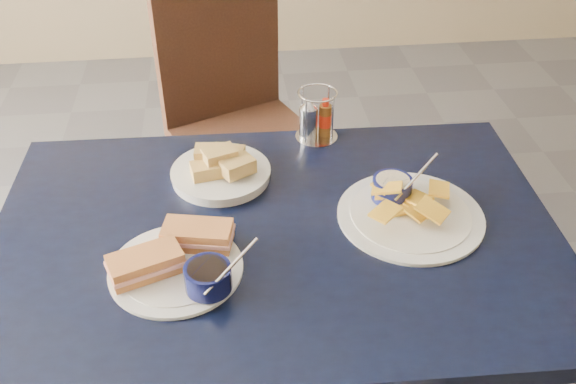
{
  "coord_description": "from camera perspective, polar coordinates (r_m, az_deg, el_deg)",
  "views": [
    {
      "loc": [
        -0.34,
        -1.11,
        1.64
      ],
      "look_at": [
        -0.22,
        -0.02,
        0.82
      ],
      "focal_mm": 40.0,
      "sensor_mm": 36.0,
      "label": 1
    }
  ],
  "objects": [
    {
      "name": "dining_table",
      "position": [
        1.42,
        -1.03,
        -5.44
      ],
      "size": [
        1.24,
        0.85,
        0.75
      ],
      "color": "black",
      "rests_on": "ground"
    },
    {
      "name": "chair_far",
      "position": [
        2.26,
        -3.91,
        7.57
      ],
      "size": [
        0.58,
        0.58,
        0.94
      ],
      "color": "#321A10",
      "rests_on": "ground"
    },
    {
      "name": "sandwich_plate",
      "position": [
        1.29,
        -9.55,
        -6.03
      ],
      "size": [
        0.3,
        0.27,
        0.12
      ],
      "color": "white",
      "rests_on": "dining_table"
    },
    {
      "name": "plantain_plate",
      "position": [
        1.44,
        10.37,
        -1.26
      ],
      "size": [
        0.32,
        0.32,
        0.12
      ],
      "color": "white",
      "rests_on": "dining_table"
    },
    {
      "name": "bread_basket",
      "position": [
        1.52,
        -5.99,
        2.03
      ],
      "size": [
        0.23,
        0.23,
        0.08
      ],
      "color": "white",
      "rests_on": "dining_table"
    },
    {
      "name": "condiment_caddy",
      "position": [
        1.66,
        2.42,
        6.51
      ],
      "size": [
        0.11,
        0.11,
        0.14
      ],
      "color": "silver",
      "rests_on": "dining_table"
    }
  ]
}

